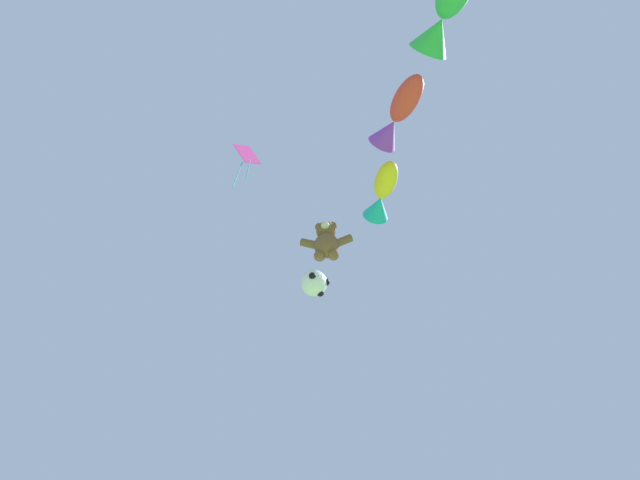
{
  "coord_description": "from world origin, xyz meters",
  "views": [
    {
      "loc": [
        2.39,
        -2.94,
        1.21
      ],
      "look_at": [
        1.46,
        5.11,
        10.58
      ],
      "focal_mm": 24.0,
      "sensor_mm": 36.0,
      "label": 1
    }
  ],
  "objects": [
    {
      "name": "diamond_kite",
      "position": [
        -1.36,
        4.97,
        15.69
      ],
      "size": [
        0.92,
        1.0,
        3.1
      ],
      "color": "#E53F9E"
    },
    {
      "name": "fish_kite_emerald",
      "position": [
        5.24,
        0.11,
        13.19
      ],
      "size": [
        1.82,
        2.52,
        1.07
      ],
      "color": "green"
    },
    {
      "name": "soccer_ball_kite",
      "position": [
        1.2,
        5.94,
        9.68
      ],
      "size": [
        0.84,
        0.84,
        0.77
      ],
      "color": "white"
    },
    {
      "name": "fish_kite_goldfin",
      "position": [
        3.5,
        5.32,
        12.88
      ],
      "size": [
        1.34,
        2.31,
        0.88
      ],
      "color": "yellow"
    },
    {
      "name": "fish_kite_crimson",
      "position": [
        3.95,
        2.53,
        12.65
      ],
      "size": [
        1.74,
        2.3,
        0.87
      ],
      "color": "red"
    },
    {
      "name": "teddy_bear_kite",
      "position": [
        1.58,
        5.77,
        11.28
      ],
      "size": [
        1.66,
        0.73,
        1.69
      ],
      "color": "brown"
    }
  ]
}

